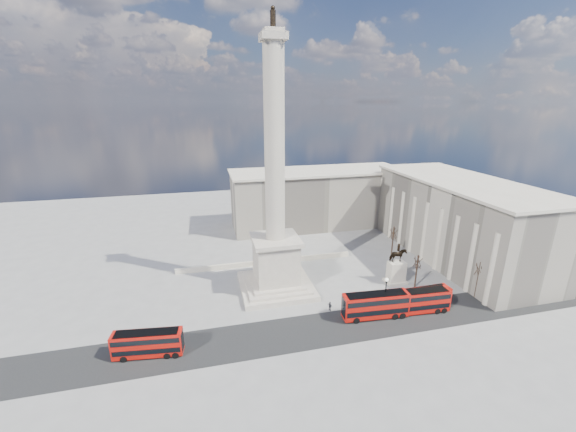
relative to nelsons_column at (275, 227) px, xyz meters
The scene contains 18 objects.
ground 13.85m from the nelsons_column, 90.00° to the right, with size 180.00×180.00×0.00m, color gray.
asphalt_road 20.41m from the nelsons_column, 71.57° to the right, with size 120.00×9.00×0.01m, color #262626.
nelsons_column is the anchor object (origin of this frame).
balustrade_wall 16.55m from the nelsons_column, 90.00° to the left, with size 40.00×0.60×1.10m, color beige.
building_east 45.42m from the nelsons_column, ahead, with size 19.00×46.00×18.60m.
building_northeast 40.57m from the nelsons_column, 60.26° to the left, with size 51.00×17.00×16.60m.
red_bus_a 28.79m from the nelsons_column, 145.79° to the right, with size 10.04×3.42×3.99m.
red_bus_b 22.70m from the nelsons_column, 43.81° to the right, with size 11.49×3.40×4.60m.
red_bus_c 29.29m from the nelsons_column, 30.67° to the right, with size 10.45×2.66×4.22m.
red_bus_d 28.97m from the nelsons_column, 32.13° to the right, with size 10.68×3.04×4.28m.
victorian_lamp 22.97m from the nelsons_column, 40.10° to the right, with size 0.62×0.62×7.21m.
equestrian_statue 26.53m from the nelsons_column, ahead, with size 4.16×3.12×8.62m.
bare_tree_near 38.77m from the nelsons_column, 18.89° to the right, with size 1.76×1.76×7.71m.
bare_tree_mid 28.79m from the nelsons_column, 12.88° to the right, with size 1.92×1.92×7.26m.
bare_tree_far 31.47m from the nelsons_column, 14.65° to the left, with size 1.99×1.99×8.12m.
pedestrian_walking 21.16m from the nelsons_column, 41.60° to the right, with size 0.55×0.36×1.52m, color black.
pedestrian_standing 25.97m from the nelsons_column, 27.76° to the right, with size 0.80×0.62×1.64m, color black.
pedestrian_crossing 17.52m from the nelsons_column, 52.82° to the right, with size 1.02×0.43×1.75m, color black.
Camera 1 is at (-12.45, -56.48, 35.45)m, focal length 22.00 mm.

